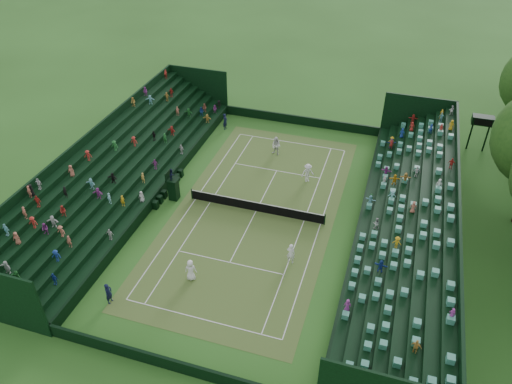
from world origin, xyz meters
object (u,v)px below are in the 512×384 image
Objects in this scene: player_far_west at (276,146)px; umpire_chair at (173,186)px; player_far_east at (308,173)px; tennis_net at (256,206)px; player_near_east at (291,253)px; player_near_west at (191,270)px.

umpire_chair is at bearing -109.46° from player_far_west.
player_far_east is at bearing -28.15° from player_far_west.
player_near_east reaches higher than tennis_net.
umpire_chair reaches higher than tennis_net.
player_far_west is (-5.09, 14.21, 0.07)m from player_near_east.
player_near_east reaches higher than player_near_west.
player_near_east is 10.67m from player_far_east.
player_far_east reaches higher than player_near_east.
player_near_west is 17.99m from player_far_west.
umpire_chair reaches higher than player_near_east.
tennis_net is 7.32m from umpire_chair.
player_far_east is (-1.15, 10.61, 0.03)m from player_near_east.
player_near_east is at bearing -162.48° from player_near_west.
player_near_east is at bearing -116.67° from player_far_east.
umpire_chair reaches higher than player_near_west.
umpire_chair reaches higher than player_far_east.
player_near_east is (11.50, -4.58, -0.43)m from umpire_chair.
umpire_chair is at bearing -71.18° from player_near_west.
player_far_east is (3.94, -3.60, -0.04)m from player_far_west.
player_far_west is at bearing 95.28° from tennis_net.
tennis_net is at bearing -46.47° from player_near_east.
umpire_chair reaches higher than player_far_west.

